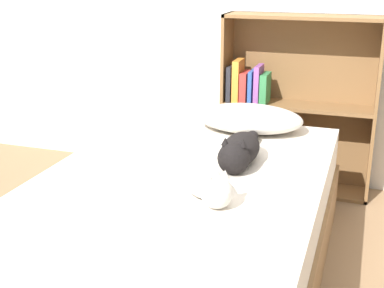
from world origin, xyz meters
TOP-DOWN VIEW (x-y plane):
  - ground_plane at (0.00, 0.00)m, footprint 8.00×8.00m
  - bed at (0.00, 0.00)m, footprint 1.23×1.92m
  - pillow at (0.12, 0.74)m, footprint 0.59×0.38m
  - cat_light at (0.14, -0.16)m, footprint 0.42×0.43m
  - cat_dark at (0.20, 0.22)m, footprint 0.18×0.53m
  - bookshelf at (0.28, 1.29)m, footprint 0.94×0.26m

SIDE VIEW (x-z plane):
  - ground_plane at x=0.00m, z-range 0.00..0.00m
  - bed at x=0.00m, z-range 0.00..0.51m
  - bookshelf at x=0.28m, z-range 0.02..1.12m
  - cat_light at x=0.14m, z-range 0.50..0.65m
  - cat_dark at x=0.20m, z-range 0.50..0.66m
  - pillow at x=0.12m, z-range 0.51..0.66m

